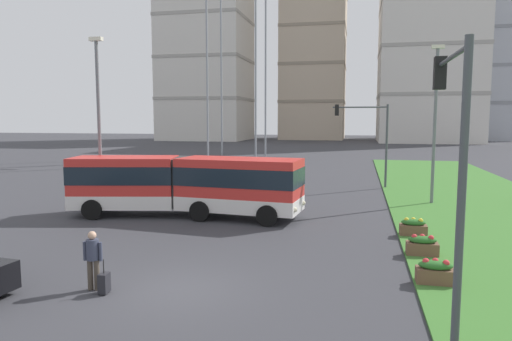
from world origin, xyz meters
TOP-DOWN VIEW (x-y plane):
  - ground_plane at (0.00, 0.00)m, footprint 260.00×260.00m
  - grass_median at (11.79, 10.00)m, footprint 10.00×70.00m
  - articulated_bus at (-3.46, 9.76)m, footprint 12.06×3.73m
  - car_navy_sedan at (-6.04, 18.33)m, footprint 4.48×2.19m
  - pedestrian_crossing at (-2.36, -0.52)m, footprint 0.58×0.36m
  - rolling_suitcase at (-1.91, -0.72)m, footprint 0.27×0.38m
  - flower_planter_0 at (7.39, 2.00)m, footprint 1.10×0.56m
  - flower_planter_1 at (7.39, 5.00)m, footprint 1.10×0.56m
  - flower_planter_2 at (7.39, 7.91)m, footprint 1.10×0.56m
  - traffic_light_far_right at (5.72, 22.00)m, footprint 3.90×0.28m
  - traffic_light_near_right at (6.99, -1.94)m, footprint 0.28×3.50m
  - streetlight_left at (-8.50, 10.34)m, footprint 0.70×0.28m
  - streetlight_median at (9.29, 16.13)m, footprint 0.70×0.28m
  - apartment_tower_west at (-30.00, 93.23)m, footprint 19.13×17.67m
  - apartment_tower_westcentre at (-6.00, 102.98)m, footprint 15.02×16.10m
  - apartment_tower_centre at (19.00, 93.67)m, footprint 20.28×19.72m
  - apartment_tower_eastcentre at (26.85, 107.79)m, footprint 21.30×19.85m

SIDE VIEW (x-z plane):
  - ground_plane at x=0.00m, z-range 0.00..0.00m
  - grass_median at x=11.79m, z-range 0.00..0.08m
  - rolling_suitcase at x=-1.91m, z-range -0.17..0.80m
  - flower_planter_0 at x=7.39m, z-range 0.06..0.80m
  - flower_planter_1 at x=7.39m, z-range 0.06..0.80m
  - flower_planter_2 at x=7.39m, z-range 0.06..0.80m
  - car_navy_sedan at x=-6.04m, z-range -0.04..1.54m
  - pedestrian_crossing at x=-2.36m, z-range 0.13..1.87m
  - articulated_bus at x=-3.46m, z-range 0.15..3.15m
  - traffic_light_far_right at x=5.72m, z-range 1.13..7.09m
  - traffic_light_near_right at x=6.99m, z-range 1.15..7.62m
  - streetlight_median at x=9.29m, z-range 0.44..9.52m
  - streetlight_left at x=-8.50m, z-range 0.45..9.64m
  - apartment_tower_eastcentre at x=26.85m, z-range 0.02..40.13m
  - apartment_tower_west at x=-30.00m, z-range 0.02..45.28m
  - apartment_tower_centre at x=19.00m, z-range 0.02..47.16m
  - apartment_tower_westcentre at x=-6.00m, z-range 0.02..51.35m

